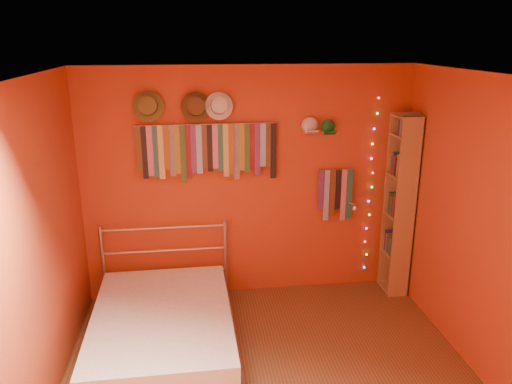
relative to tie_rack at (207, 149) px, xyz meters
name	(u,v)px	position (x,y,z in m)	size (l,w,h in m)	color
back_wall	(249,184)	(0.44, 0.07, -0.42)	(3.50, 0.02, 2.50)	#AA301B
right_wall	(497,239)	(2.19, -1.68, -0.42)	(0.02, 3.50, 2.50)	#AA301B
left_wall	(28,265)	(-1.31, -1.68, -0.42)	(0.02, 3.50, 2.50)	#AA301B
ceiling	(279,78)	(0.44, -1.68, 0.83)	(3.50, 3.50, 0.02)	white
tie_rack	(207,149)	(0.00, 0.00, 0.00)	(1.45, 0.03, 0.60)	#B0B1B5
small_tie_rack	(336,192)	(1.38, 0.00, -0.52)	(0.40, 0.03, 0.58)	#B0B1B5
fedora_olive	(148,106)	(-0.56, -0.03, 0.45)	(0.30, 0.17, 0.30)	brown
fedora_brown	(196,107)	(-0.10, -0.03, 0.44)	(0.31, 0.17, 0.30)	#4E361C
fedora_white	(219,106)	(0.13, -0.03, 0.44)	(0.28, 0.15, 0.27)	silver
cap_white	(310,126)	(1.07, 0.01, 0.21)	(0.18, 0.22, 0.18)	silver
cap_green	(328,127)	(1.26, 0.01, 0.20)	(0.16, 0.21, 0.16)	#166528
fairy_lights	(371,187)	(1.78, 0.03, -0.49)	(0.06, 0.02, 1.97)	#FF3333
reading_lamp	(354,207)	(1.54, -0.16, -0.65)	(0.07, 0.30, 0.09)	#B0B1B5
bookshelf	(403,205)	(2.09, -0.15, -0.65)	(0.25, 0.34, 2.00)	olive
bed	(163,329)	(-0.49, -0.96, -1.46)	(1.35, 1.84, 0.88)	#B0B1B5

